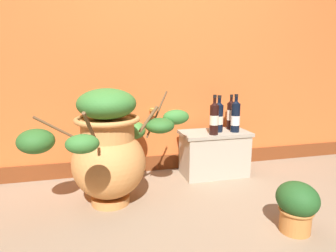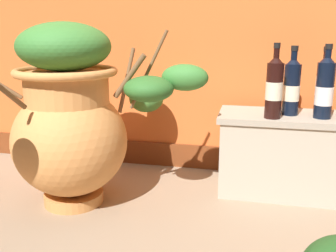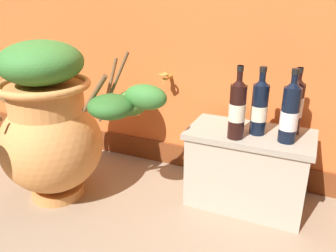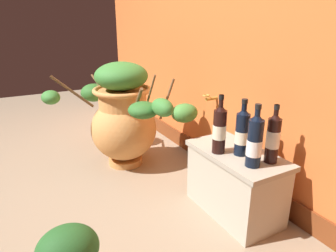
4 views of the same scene
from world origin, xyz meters
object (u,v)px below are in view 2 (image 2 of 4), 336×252
wine_bottle_middle (274,86)px  terracotta_urn (70,116)px  wine_bottle_right (292,86)px  wine_bottle_left (325,87)px  wine_bottle_back (323,84)px

wine_bottle_middle → terracotta_urn: bearing=-165.0°
terracotta_urn → wine_bottle_right: terracotta_urn is taller
wine_bottle_left → wine_bottle_middle: size_ratio=0.99×
wine_bottle_right → wine_bottle_back: size_ratio=1.02×
wine_bottle_left → wine_bottle_right: wine_bottle_left is taller
wine_bottle_middle → wine_bottle_right: bearing=47.7°
wine_bottle_left → wine_bottle_back: bearing=84.0°
terracotta_urn → wine_bottle_right: (0.99, 0.34, 0.13)m
terracotta_urn → wine_bottle_left: size_ratio=3.52×
terracotta_urn → wine_bottle_middle: bearing=15.0°
terracotta_urn → wine_bottle_right: size_ratio=3.64×
terracotta_urn → wine_bottle_middle: 0.95m
wine_bottle_left → wine_bottle_right: size_ratio=1.03×
wine_bottle_back → wine_bottle_left: bearing=-96.0°
terracotta_urn → wine_bottle_back: terracotta_urn is taller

